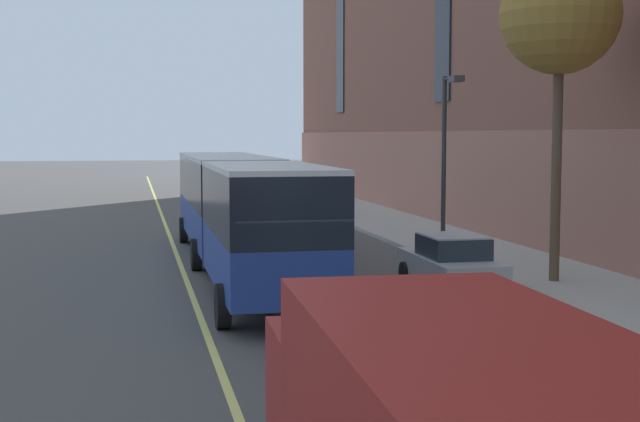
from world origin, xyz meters
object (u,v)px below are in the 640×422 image
Objects in this scene: city_bus at (238,206)px; parked_car_silver_2 at (451,263)px; parked_car_white_1 at (306,203)px; street_lamp at (447,144)px; street_tree_mid_block at (560,16)px.

parked_car_silver_2 is (5.21, -4.69, -1.27)m from city_bus.
parked_car_white_1 is (5.37, 16.61, -1.27)m from city_bus.
street_lamp is (1.95, 5.78, 3.14)m from parked_car_silver_2.
street_tree_mid_block is (2.99, -21.07, 6.70)m from parked_car_white_1.
parked_car_silver_2 is at bearing -108.61° from street_lamp.
parked_car_silver_2 is at bearing -42.00° from city_bus.
parked_car_silver_2 is 0.72× the size of street_lamp.
parked_car_white_1 is 21.30m from parked_car_silver_2.
parked_car_white_1 is at bearing 89.57° from parked_car_silver_2.
street_tree_mid_block is at bearing -28.06° from city_bus.
city_bus is 17.50m from parked_car_white_1.
parked_car_white_1 is 1.02× the size of parked_car_silver_2.
street_lamp is (-1.21, 5.55, -3.57)m from street_tree_mid_block.
street_lamp reaches higher than city_bus.
street_tree_mid_block reaches higher than street_lamp.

